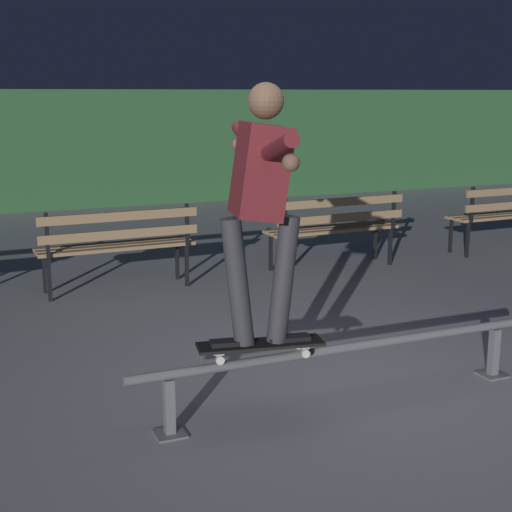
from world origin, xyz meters
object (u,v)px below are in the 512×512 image
at_px(park_bench_rightmost, 509,210).
at_px(grind_rail, 348,356).
at_px(skateboard, 260,345).
at_px(park_bench_right_center, 336,223).
at_px(skateboarder, 261,193).
at_px(park_bench_left_center, 118,240).

bearing_deg(park_bench_rightmost, grind_rail, -142.05).
height_order(grind_rail, park_bench_rightmost, park_bench_rightmost).
distance_m(skateboard, park_bench_rightmost, 5.89).
distance_m(skateboard, park_bench_right_center, 4.07).
xyz_separation_m(grind_rail, park_bench_rightmost, (4.25, 3.31, 0.22)).
bearing_deg(skateboarder, park_bench_rightmost, 34.27).
height_order(skateboarder, park_bench_rightmost, skateboarder).
distance_m(grind_rail, park_bench_right_center, 3.75).
distance_m(grind_rail, park_bench_left_center, 3.41).
distance_m(skateboarder, park_bench_left_center, 3.43).
relative_size(skateboard, park_bench_rightmost, 0.50).
bearing_deg(park_bench_right_center, grind_rail, -117.72).
xyz_separation_m(skateboarder, park_bench_left_center, (-0.15, 3.31, -0.88)).
relative_size(grind_rail, park_bench_right_center, 1.83).
relative_size(skateboarder, park_bench_right_center, 0.97).
height_order(skateboarder, park_bench_right_center, skateboarder).
distance_m(grind_rail, skateboard, 0.64).
bearing_deg(skateboard, park_bench_rightmost, 34.25).
relative_size(grind_rail, skateboarder, 1.88).
bearing_deg(park_bench_rightmost, skateboarder, -145.73).
xyz_separation_m(grind_rail, skateboarder, (-0.61, -0.00, 1.10)).
bearing_deg(grind_rail, park_bench_right_center, 62.28).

